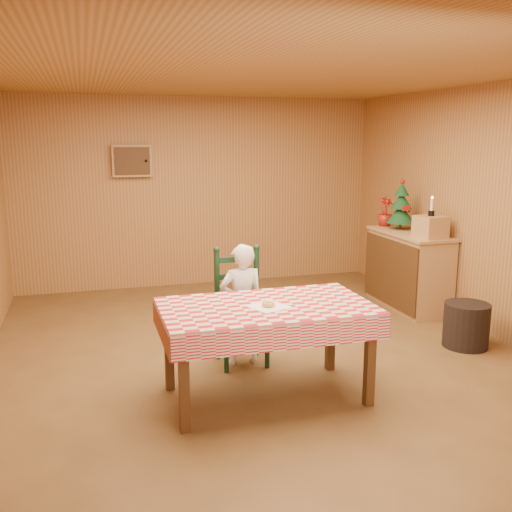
{
  "coord_description": "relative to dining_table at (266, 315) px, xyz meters",
  "views": [
    {
      "loc": [
        -1.51,
        -4.86,
        2.04
      ],
      "look_at": [
        0.0,
        0.2,
        0.95
      ],
      "focal_mm": 40.0,
      "sensor_mm": 36.0,
      "label": 1
    }
  ],
  "objects": [
    {
      "name": "ground",
      "position": [
        0.21,
        0.79,
        -0.69
      ],
      "size": [
        6.0,
        6.0,
        0.0
      ],
      "primitive_type": "plane",
      "color": "brown",
      "rests_on": "ground"
    },
    {
      "name": "cabin_walls",
      "position": [
        0.21,
        1.32,
        1.14
      ],
      "size": [
        5.1,
        6.05,
        2.65
      ],
      "color": "#A8713C",
      "rests_on": "ground"
    },
    {
      "name": "dining_table",
      "position": [
        0.0,
        0.0,
        0.0
      ],
      "size": [
        1.66,
        0.96,
        0.77
      ],
      "color": "#4A2C13",
      "rests_on": "ground"
    },
    {
      "name": "ladder_chair",
      "position": [
        -0.0,
        0.79,
        -0.18
      ],
      "size": [
        0.44,
        0.4,
        1.08
      ],
      "color": "black",
      "rests_on": "ground"
    },
    {
      "name": "seated_child",
      "position": [
        0.0,
        0.73,
        -0.13
      ],
      "size": [
        0.41,
        0.27,
        1.12
      ],
      "primitive_type": "imported",
      "rotation": [
        0.0,
        0.0,
        3.14
      ],
      "color": "white",
      "rests_on": "ground"
    },
    {
      "name": "napkin",
      "position": [
        0.0,
        -0.05,
        0.08
      ],
      "size": [
        0.34,
        0.34,
        0.0
      ],
      "primitive_type": "cube",
      "rotation": [
        0.0,
        0.0,
        0.4
      ],
      "color": "white",
      "rests_on": "dining_table"
    },
    {
      "name": "donut",
      "position": [
        0.0,
        -0.05,
        0.1
      ],
      "size": [
        0.13,
        0.13,
        0.03
      ],
      "primitive_type": "torus",
      "rotation": [
        0.0,
        0.0,
        -0.34
      ],
      "color": "#CA9548",
      "rests_on": "napkin"
    },
    {
      "name": "shelf_unit",
      "position": [
        2.43,
        1.91,
        -0.22
      ],
      "size": [
        0.54,
        1.24,
        0.93
      ],
      "color": "tan",
      "rests_on": "ground"
    },
    {
      "name": "crate",
      "position": [
        2.44,
        1.51,
        0.37
      ],
      "size": [
        0.34,
        0.34,
        0.25
      ],
      "primitive_type": "cube",
      "rotation": [
        0.0,
        0.0,
        0.13
      ],
      "color": "tan",
      "rests_on": "shelf_unit"
    },
    {
      "name": "christmas_tree",
      "position": [
        2.44,
        2.16,
        0.52
      ],
      "size": [
        0.34,
        0.34,
        0.62
      ],
      "color": "#4A2C13",
      "rests_on": "shelf_unit"
    },
    {
      "name": "flower_arrangement",
      "position": [
        2.39,
        2.46,
        0.43
      ],
      "size": [
        0.23,
        0.23,
        0.37
      ],
      "primitive_type": "imported",
      "rotation": [
        0.0,
        0.0,
        0.14
      ],
      "color": "maroon",
      "rests_on": "shelf_unit"
    },
    {
      "name": "candle_set",
      "position": [
        2.44,
        1.51,
        0.56
      ],
      "size": [
        0.07,
        0.07,
        0.22
      ],
      "color": "black",
      "rests_on": "crate"
    },
    {
      "name": "storage_bin",
      "position": [
        2.25,
        0.51,
        -0.47
      ],
      "size": [
        0.46,
        0.46,
        0.44
      ],
      "primitive_type": "cylinder",
      "rotation": [
        0.0,
        0.0,
        -0.04
      ],
      "color": "black",
      "rests_on": "ground"
    }
  ]
}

